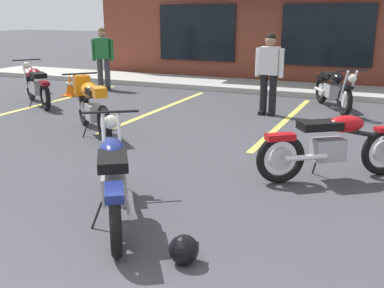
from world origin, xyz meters
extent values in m
plane|color=#3D3D42|center=(0.00, 3.64, 0.00)|extent=(80.00, 80.00, 0.00)
cube|color=#A8A59E|center=(0.00, 11.23, 0.07)|extent=(22.00, 1.80, 0.14)
cube|color=brown|center=(0.00, 15.22, 1.88)|extent=(14.82, 5.68, 3.76)
cube|color=black|center=(-3.95, 12.34, 1.45)|extent=(2.53, 0.06, 1.70)
cube|color=black|center=(0.00, 12.34, 1.45)|extent=(2.53, 0.06, 1.70)
cube|color=#DBCC4C|center=(-5.58, 7.63, 0.00)|extent=(0.12, 4.80, 0.01)
cube|color=#DBCC4C|center=(-2.79, 7.63, 0.00)|extent=(0.12, 4.80, 0.01)
cube|color=#DBCC4C|center=(0.00, 7.63, 0.00)|extent=(0.12, 4.80, 0.01)
torus|color=black|center=(-0.16, 1.77, 0.32)|extent=(0.44, 0.59, 0.64)
cylinder|color=#B7B7BC|center=(-0.16, 1.77, 0.32)|extent=(0.21, 0.27, 0.29)
torus|color=black|center=(-0.96, 2.96, 0.32)|extent=(0.44, 0.59, 0.64)
cylinder|color=#B7B7BC|center=(-0.96, 2.96, 0.32)|extent=(0.21, 0.27, 0.29)
cylinder|color=silver|center=(-1.09, 3.00, 0.64)|extent=(0.22, 0.29, 0.66)
cylinder|color=silver|center=(-0.94, 3.10, 0.64)|extent=(0.22, 0.29, 0.66)
cylinder|color=black|center=(-1.06, 3.11, 0.96)|extent=(0.57, 0.40, 0.03)
sphere|color=silver|center=(-1.11, 3.18, 0.82)|extent=(0.24, 0.24, 0.17)
cube|color=navy|center=(-0.99, 3.00, 0.62)|extent=(0.32, 0.38, 0.06)
cube|color=#9E9EA3|center=(-0.52, 2.30, 0.40)|extent=(0.42, 0.47, 0.28)
cylinder|color=silver|center=(-0.19, 2.07, 0.36)|extent=(0.37, 0.50, 0.07)
cylinder|color=black|center=(-0.63, 2.47, 0.64)|extent=(0.58, 0.81, 0.26)
ellipsoid|color=navy|center=(-0.64, 2.48, 0.72)|extent=(0.48, 0.54, 0.22)
cube|color=black|center=(-0.44, 2.18, 0.72)|extent=(0.52, 0.59, 0.10)
cube|color=navy|center=(-0.15, 1.75, 0.60)|extent=(0.33, 0.39, 0.08)
cylinder|color=black|center=(-0.63, 2.14, 0.14)|extent=(0.13, 0.10, 0.29)
torus|color=black|center=(0.34, 9.81, 0.32)|extent=(0.39, 0.61, 0.64)
cylinder|color=#B7B7BC|center=(0.34, 9.81, 0.32)|extent=(0.19, 0.28, 0.29)
torus|color=black|center=(1.01, 8.54, 0.32)|extent=(0.39, 0.61, 0.64)
cylinder|color=#B7B7BC|center=(1.01, 8.54, 0.32)|extent=(0.19, 0.28, 0.29)
cylinder|color=silver|center=(1.13, 8.49, 0.64)|extent=(0.19, 0.31, 0.66)
cylinder|color=silver|center=(0.97, 8.41, 0.64)|extent=(0.19, 0.31, 0.66)
cylinder|color=black|center=(1.09, 8.38, 0.96)|extent=(0.60, 0.34, 0.03)
sphere|color=silver|center=(1.13, 8.31, 0.82)|extent=(0.23, 0.23, 0.17)
cube|color=black|center=(1.03, 8.50, 0.62)|extent=(0.29, 0.38, 0.06)
cube|color=#9E9EA3|center=(0.64, 9.25, 0.40)|extent=(0.40, 0.47, 0.28)
cylinder|color=silver|center=(0.34, 9.51, 0.36)|extent=(0.32, 0.52, 0.07)
cylinder|color=black|center=(0.73, 9.07, 0.64)|extent=(0.49, 0.86, 0.26)
ellipsoid|color=black|center=(0.74, 9.05, 0.72)|extent=(0.45, 0.55, 0.22)
cube|color=black|center=(0.57, 9.37, 0.72)|extent=(0.49, 0.59, 0.10)
cube|color=black|center=(0.33, 9.83, 0.60)|extent=(0.31, 0.39, 0.08)
cylinder|color=black|center=(0.76, 9.39, 0.14)|extent=(0.13, 0.08, 0.29)
torus|color=black|center=(-5.01, 6.50, 0.32)|extent=(0.58, 0.46, 0.64)
cylinder|color=#B7B7BC|center=(-5.01, 6.50, 0.32)|extent=(0.27, 0.22, 0.29)
torus|color=black|center=(-6.18, 7.34, 0.32)|extent=(0.58, 0.46, 0.64)
cylinder|color=#B7B7BC|center=(-6.18, 7.34, 0.32)|extent=(0.27, 0.22, 0.29)
cylinder|color=silver|center=(-6.31, 7.32, 0.64)|extent=(0.29, 0.23, 0.66)
cylinder|color=silver|center=(-6.21, 7.47, 0.64)|extent=(0.29, 0.23, 0.66)
cylinder|color=black|center=(-6.32, 7.44, 0.96)|extent=(0.41, 0.55, 0.03)
sphere|color=silver|center=(-6.39, 7.49, 0.82)|extent=(0.24, 0.24, 0.17)
cube|color=maroon|center=(-6.21, 7.36, 0.62)|extent=(0.37, 0.32, 0.06)
cube|color=#9E9EA3|center=(-5.53, 6.87, 0.40)|extent=(0.46, 0.43, 0.28)
cylinder|color=silver|center=(-5.15, 6.77, 0.36)|extent=(0.49, 0.38, 0.07)
cylinder|color=black|center=(-5.69, 6.99, 0.64)|extent=(0.80, 0.60, 0.26)
ellipsoid|color=maroon|center=(-5.71, 7.00, 0.72)|extent=(0.54, 0.49, 0.22)
cube|color=black|center=(-5.41, 6.79, 0.72)|extent=(0.59, 0.53, 0.10)
cube|color=maroon|center=(-4.99, 6.48, 0.60)|extent=(0.39, 0.34, 0.08)
cylinder|color=black|center=(-5.58, 6.68, 0.14)|extent=(0.10, 0.12, 0.29)
torus|color=black|center=(0.73, 4.15, 0.32)|extent=(0.58, 0.46, 0.64)
cylinder|color=#B7B7BC|center=(0.73, 4.15, 0.32)|extent=(0.27, 0.22, 0.29)
torus|color=black|center=(1.89, 5.00, 0.32)|extent=(0.58, 0.46, 0.64)
cylinder|color=#B7B7BC|center=(1.89, 5.00, 0.32)|extent=(0.27, 0.22, 0.29)
cube|color=#9E9EA3|center=(1.24, 4.52, 0.40)|extent=(0.46, 0.43, 0.28)
cylinder|color=silver|center=(1.03, 4.19, 0.36)|extent=(0.49, 0.38, 0.07)
cylinder|color=black|center=(1.41, 4.64, 0.64)|extent=(0.80, 0.60, 0.26)
ellipsoid|color=#B70F14|center=(1.42, 4.65, 0.72)|extent=(0.54, 0.49, 0.22)
cube|color=black|center=(1.13, 4.44, 0.72)|extent=(0.59, 0.53, 0.10)
cube|color=#B70F14|center=(0.71, 4.13, 0.60)|extent=(0.39, 0.34, 0.08)
cylinder|color=black|center=(1.08, 4.63, 0.14)|extent=(0.10, 0.12, 0.29)
torus|color=black|center=(-2.31, 4.77, 0.32)|extent=(0.55, 0.49, 0.64)
cylinder|color=#B7B7BC|center=(-2.31, 4.77, 0.32)|extent=(0.26, 0.23, 0.29)
torus|color=black|center=(-3.40, 5.71, 0.32)|extent=(0.55, 0.49, 0.64)
cylinder|color=#B7B7BC|center=(-3.40, 5.71, 0.32)|extent=(0.26, 0.23, 0.29)
cylinder|color=silver|center=(-3.54, 5.70, 0.64)|extent=(0.27, 0.25, 0.66)
cylinder|color=silver|center=(-3.42, 5.84, 0.64)|extent=(0.27, 0.25, 0.66)
cylinder|color=black|center=(-3.54, 5.82, 0.96)|extent=(0.45, 0.52, 0.03)
sphere|color=silver|center=(-3.60, 5.88, 0.82)|extent=(0.24, 0.24, 0.17)
cube|color=orange|center=(-3.43, 5.73, 0.62)|extent=(0.36, 0.34, 0.06)
cube|color=#9E9EA3|center=(-2.79, 5.19, 0.40)|extent=(0.46, 0.44, 0.28)
cylinder|color=silver|center=(-2.42, 5.05, 0.36)|extent=(0.46, 0.41, 0.07)
cylinder|color=black|center=(-2.95, 5.32, 0.64)|extent=(0.75, 0.66, 0.26)
ellipsoid|color=orange|center=(-2.98, 5.34, 0.76)|extent=(0.59, 0.57, 0.26)
cube|color=orange|center=(-3.44, 5.74, 0.76)|extent=(0.36, 0.37, 0.36)
cube|color=black|center=(-2.72, 5.12, 0.78)|extent=(0.46, 0.44, 0.10)
cube|color=orange|center=(-2.49, 4.92, 0.82)|extent=(0.37, 0.36, 0.16)
cylinder|color=black|center=(-2.86, 5.00, 0.14)|extent=(0.11, 0.12, 0.29)
cube|color=black|center=(-0.39, 8.01, 0.04)|extent=(0.12, 0.25, 0.08)
cube|color=black|center=(-0.58, 8.02, 0.04)|extent=(0.12, 0.25, 0.08)
cylinder|color=black|center=(-0.38, 8.05, 0.46)|extent=(0.16, 0.16, 0.80)
cylinder|color=black|center=(-0.58, 8.06, 0.46)|extent=(0.16, 0.16, 0.80)
cube|color=silver|center=(-0.48, 8.06, 1.12)|extent=(0.40, 0.25, 0.56)
cylinder|color=silver|center=(-0.23, 8.04, 1.08)|extent=(0.11, 0.11, 0.58)
cylinder|color=silver|center=(-0.73, 8.07, 1.08)|extent=(0.11, 0.11, 0.58)
sphere|color=#A07556|center=(-0.48, 8.06, 1.52)|extent=(0.24, 0.24, 0.22)
sphere|color=black|center=(-0.48, 8.07, 1.57)|extent=(0.23, 0.23, 0.21)
cube|color=black|center=(-5.39, 9.45, 0.04)|extent=(0.18, 0.26, 0.08)
cube|color=black|center=(-5.58, 9.38, 0.04)|extent=(0.18, 0.26, 0.08)
cylinder|color=#38383D|center=(-5.41, 9.49, 0.46)|extent=(0.19, 0.19, 0.80)
cylinder|color=#38383D|center=(-5.59, 9.42, 0.46)|extent=(0.19, 0.19, 0.80)
cube|color=#1E6633|center=(-5.50, 9.45, 1.12)|extent=(0.43, 0.34, 0.56)
cylinder|color=#1E6633|center=(-5.26, 9.54, 1.08)|extent=(0.13, 0.13, 0.58)
cylinder|color=#1E6633|center=(-5.73, 9.37, 1.08)|extent=(0.13, 0.13, 0.58)
sphere|color=#A07556|center=(-5.50, 9.45, 1.52)|extent=(0.28, 0.28, 0.22)
sphere|color=brown|center=(-5.50, 9.46, 1.57)|extent=(0.27, 0.27, 0.21)
sphere|color=black|center=(0.45, 1.88, 0.13)|extent=(0.26, 0.26, 0.26)
cube|color=black|center=(0.45, 1.98, 0.12)|extent=(0.18, 0.03, 0.09)
cube|color=orange|center=(-5.71, 8.23, 0.01)|extent=(0.34, 0.34, 0.03)
cone|color=orange|center=(-5.71, 8.23, 0.28)|extent=(0.26, 0.26, 0.50)
cylinder|color=white|center=(-5.71, 8.23, 0.32)|extent=(0.19, 0.19, 0.06)
camera|label=1|loc=(1.96, -1.37, 2.08)|focal=43.66mm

